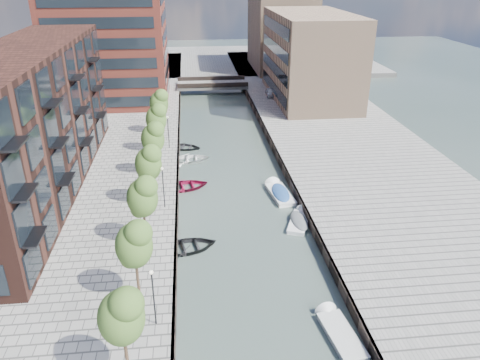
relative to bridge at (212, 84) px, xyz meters
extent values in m
plane|color=#38473F|center=(0.00, -32.00, -1.39)|extent=(300.00, 300.00, 0.00)
cube|color=gray|center=(16.00, -32.00, -0.89)|extent=(20.00, 140.00, 1.00)
cube|color=#332823|center=(-6.10, -32.00, -0.89)|extent=(0.25, 140.00, 1.00)
cube|color=#332823|center=(6.10, -32.00, -0.89)|extent=(0.25, 140.00, 1.00)
cube|color=gray|center=(0.00, 28.00, -0.89)|extent=(80.00, 40.00, 1.00)
cube|color=black|center=(-20.00, -42.00, 6.61)|extent=(8.00, 38.00, 14.00)
cube|color=brown|center=(-17.00, -7.00, 14.61)|extent=(18.00, 18.00, 30.00)
cube|color=#A27F63|center=(16.00, -10.00, 6.61)|extent=(12.00, 25.00, 14.00)
cube|color=#A27F63|center=(16.00, 16.00, 7.61)|extent=(12.00, 20.00, 16.00)
cube|color=gray|center=(0.00, 0.00, -0.09)|extent=(13.00, 6.00, 0.60)
cube|color=#332823|center=(0.00, -2.80, 0.51)|extent=(13.00, 0.40, 0.80)
cube|color=#332823|center=(0.00, 2.80, 0.51)|extent=(13.00, 0.40, 0.80)
cylinder|color=#382619|center=(-8.50, -68.00, 1.21)|extent=(0.20, 0.20, 3.20)
ellipsoid|color=#345520|center=(-8.50, -68.00, 3.93)|extent=(2.50, 2.50, 3.25)
cylinder|color=#382619|center=(-8.50, -61.00, 1.21)|extent=(0.20, 0.20, 3.20)
ellipsoid|color=#345520|center=(-8.50, -61.00, 3.93)|extent=(2.50, 2.50, 3.25)
cylinder|color=#382619|center=(-8.50, -54.00, 1.21)|extent=(0.20, 0.20, 3.20)
ellipsoid|color=#345520|center=(-8.50, -54.00, 3.93)|extent=(2.50, 2.50, 3.25)
cylinder|color=#382619|center=(-8.50, -47.00, 1.21)|extent=(0.20, 0.20, 3.20)
ellipsoid|color=#345520|center=(-8.50, -47.00, 3.93)|extent=(2.50, 2.50, 3.25)
cylinder|color=#382619|center=(-8.50, -40.00, 1.21)|extent=(0.20, 0.20, 3.20)
ellipsoid|color=#345520|center=(-8.50, -40.00, 3.93)|extent=(2.50, 2.50, 3.25)
cylinder|color=#382619|center=(-8.50, -33.00, 1.21)|extent=(0.20, 0.20, 3.20)
ellipsoid|color=#345520|center=(-8.50, -33.00, 3.93)|extent=(2.50, 2.50, 3.25)
cylinder|color=#382619|center=(-8.50, -26.00, 1.21)|extent=(0.20, 0.20, 3.20)
ellipsoid|color=#345520|center=(-8.50, -26.00, 3.93)|extent=(2.50, 2.50, 3.25)
cylinder|color=black|center=(-7.20, -64.00, 1.61)|extent=(0.10, 0.10, 4.00)
sphere|color=#FFF2CC|center=(-7.20, -64.00, 3.61)|extent=(0.24, 0.24, 0.24)
cylinder|color=black|center=(-7.20, -48.00, 1.61)|extent=(0.10, 0.10, 4.00)
sphere|color=#FFF2CC|center=(-7.20, -48.00, 3.61)|extent=(0.24, 0.24, 0.24)
cylinder|color=black|center=(-7.20, -32.00, 1.61)|extent=(0.10, 0.10, 4.00)
sphere|color=#FFF2CC|center=(-7.20, -32.00, 3.61)|extent=(0.24, 0.24, 0.24)
imported|color=black|center=(-5.15, -54.06, -1.39)|extent=(5.78, 4.65, 1.06)
imported|color=maroon|center=(-5.28, -42.03, -1.39)|extent=(5.78, 4.68, 1.06)
imported|color=white|center=(-4.73, -34.29, -1.39)|extent=(5.34, 4.09, 1.03)
imported|color=#242427|center=(-5.40, -29.93, -1.39)|extent=(5.26, 4.42, 0.93)
cube|color=silver|center=(4.66, -65.62, -1.34)|extent=(2.18, 4.56, 0.62)
cube|color=silver|center=(4.66, -65.62, -1.01)|extent=(2.27, 4.67, 0.10)
cone|color=silver|center=(4.38, -63.44, -1.30)|extent=(1.72, 1.06, 1.62)
cube|color=white|center=(4.57, -45.10, -1.34)|extent=(2.42, 5.06, 0.69)
cube|color=white|center=(4.57, -45.10, -0.97)|extent=(2.51, 5.18, 0.11)
cone|color=white|center=(4.25, -42.68, -1.28)|extent=(1.91, 1.18, 1.80)
ellipsoid|color=navy|center=(4.57, -45.10, -0.91)|extent=(2.26, 4.63, 0.59)
cube|color=white|center=(5.20, -50.93, -1.35)|extent=(2.94, 4.38, 0.58)
cube|color=white|center=(5.20, -50.93, -1.03)|extent=(3.04, 4.49, 0.09)
cone|color=white|center=(5.97, -49.02, -1.30)|extent=(1.71, 1.31, 1.52)
ellipsoid|color=#53585A|center=(5.20, -50.93, -0.99)|extent=(2.73, 4.02, 0.50)
imported|color=silver|center=(9.81, -8.11, 0.28)|extent=(1.75, 4.00, 1.34)
camera|label=1|loc=(-4.40, -87.89, 20.62)|focal=35.00mm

